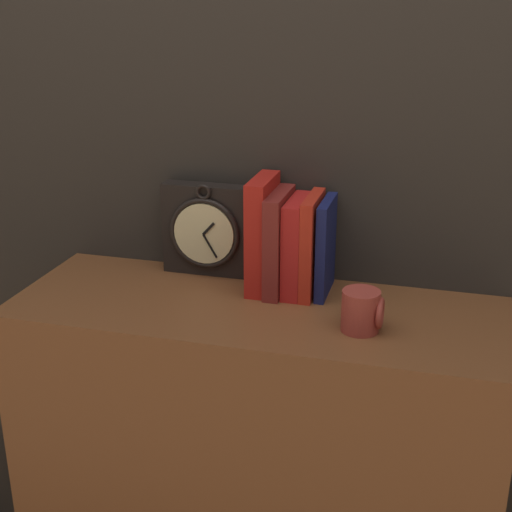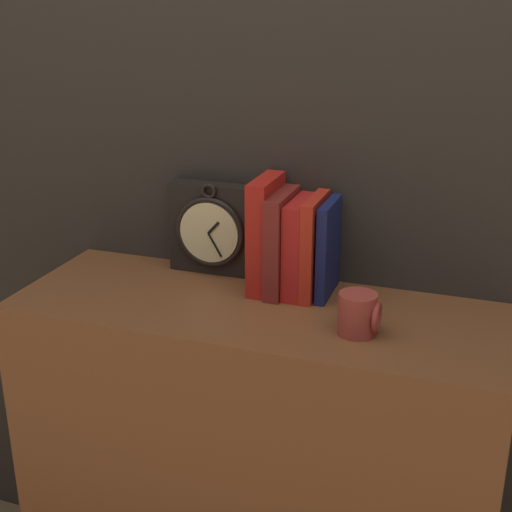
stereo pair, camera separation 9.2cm
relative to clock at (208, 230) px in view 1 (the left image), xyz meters
name	(u,v)px [view 1 (the left image)]	position (x,y,z in m)	size (l,w,h in m)	color
wall_back	(282,90)	(0.15, 0.06, 0.31)	(6.00, 0.05, 2.60)	#2D2823
bookshelf	(256,483)	(0.15, -0.15, -0.55)	(1.03, 0.37, 0.89)	brown
clock	(208,230)	(0.00, 0.00, 0.00)	(0.21, 0.06, 0.22)	black
book_slot0_red	(262,234)	(0.14, -0.05, 0.02)	(0.04, 0.15, 0.25)	red
book_slot1_maroon	(279,242)	(0.18, -0.05, 0.00)	(0.03, 0.16, 0.22)	maroon
book_slot2_red	(297,246)	(0.22, -0.04, 0.00)	(0.04, 0.15, 0.21)	red
book_slot3_red	(312,245)	(0.25, -0.05, 0.00)	(0.03, 0.15, 0.21)	red
book_slot4_navy	(326,247)	(0.28, -0.04, 0.00)	(0.02, 0.14, 0.21)	#161C50
mug	(362,311)	(0.38, -0.20, -0.06)	(0.08, 0.07, 0.08)	#9E382D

